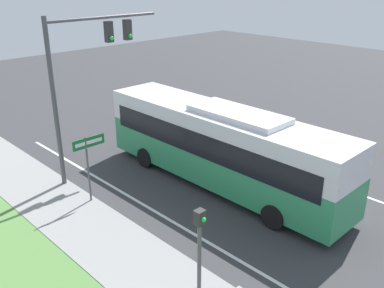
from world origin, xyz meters
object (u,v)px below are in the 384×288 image
object	(u,v)px
pedestrian_signal	(200,240)
street_sign	(88,157)
signal_gantry	(84,66)
bus	(221,143)

from	to	relation	value
pedestrian_signal	street_sign	bearing A→B (deg)	83.35
signal_gantry	pedestrian_signal	world-z (taller)	signal_gantry
bus	street_sign	size ratio (longest dim) A/B	4.18
bus	signal_gantry	distance (m)	6.72
signal_gantry	pedestrian_signal	xyz separation A→B (m)	(-2.27, -9.22, -3.12)
pedestrian_signal	street_sign	distance (m)	7.09
pedestrian_signal	street_sign	xyz separation A→B (m)	(0.82, 7.05, 0.04)
bus	pedestrian_signal	size ratio (longest dim) A/B	4.12
bus	pedestrian_signal	world-z (taller)	bus
signal_gantry	pedestrian_signal	distance (m)	9.99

